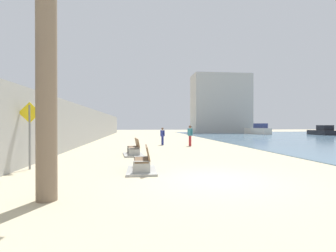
# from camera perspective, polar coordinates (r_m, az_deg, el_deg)

# --- Properties ---
(ground_plane) EXTENTS (120.00, 120.00, 0.00)m
(ground_plane) POSITION_cam_1_polar(r_m,az_deg,el_deg) (26.36, -1.19, -3.54)
(ground_plane) COLOR #C6B793
(seawall) EXTENTS (0.80, 64.00, 3.36)m
(seawall) POSITION_cam_1_polar(r_m,az_deg,el_deg) (26.67, -17.46, 0.10)
(seawall) COLOR #9E9E99
(seawall) RESTS_ON ground
(bench_near) EXTENTS (1.11, 2.11, 0.98)m
(bench_near) POSITION_cam_1_polar(r_m,az_deg,el_deg) (10.05, -5.64, -8.55)
(bench_near) COLOR #9E9E99
(bench_near) RESTS_ON ground
(bench_far) EXTENTS (1.32, 2.21, 0.98)m
(bench_far) POSITION_cam_1_polar(r_m,az_deg,el_deg) (15.28, -7.50, -5.49)
(bench_far) COLOR #9E9E99
(bench_far) RESTS_ON ground
(person_walking) EXTENTS (0.36, 0.44, 1.51)m
(person_walking) POSITION_cam_1_polar(r_m,az_deg,el_deg) (22.71, -1.21, -1.98)
(person_walking) COLOR navy
(person_walking) RESTS_ON ground
(person_standing) EXTENTS (0.36, 0.44, 1.71)m
(person_standing) POSITION_cam_1_polar(r_m,az_deg,el_deg) (21.62, 4.84, -1.74)
(person_standing) COLOR #B22D33
(person_standing) RESTS_ON ground
(boat_far_left) EXTENTS (2.81, 5.60, 1.62)m
(boat_far_left) POSITION_cam_1_polar(r_m,az_deg,el_deg) (50.71, 30.70, -1.01)
(boat_far_left) COLOR black
(boat_far_left) RESTS_ON water_bay
(boat_outer) EXTENTS (3.13, 5.50, 1.92)m
(boat_outer) POSITION_cam_1_polar(r_m,az_deg,el_deg) (49.57, 19.06, -0.84)
(boat_outer) COLOR beige
(boat_outer) RESTS_ON water_bay
(pedestrian_sign) EXTENTS (0.85, 0.08, 2.68)m
(pedestrian_sign) POSITION_cam_1_polar(r_m,az_deg,el_deg) (11.74, -27.97, -0.28)
(pedestrian_sign) COLOR slate
(pedestrian_sign) RESTS_ON ground
(harbor_building) EXTENTS (12.00, 6.00, 12.35)m
(harbor_building) POSITION_cam_1_polar(r_m,az_deg,el_deg) (57.11, 11.40, 4.75)
(harbor_building) COLOR #ADAAA3
(harbor_building) RESTS_ON ground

